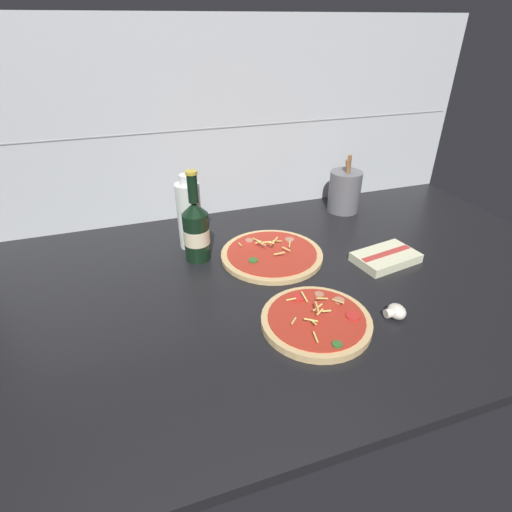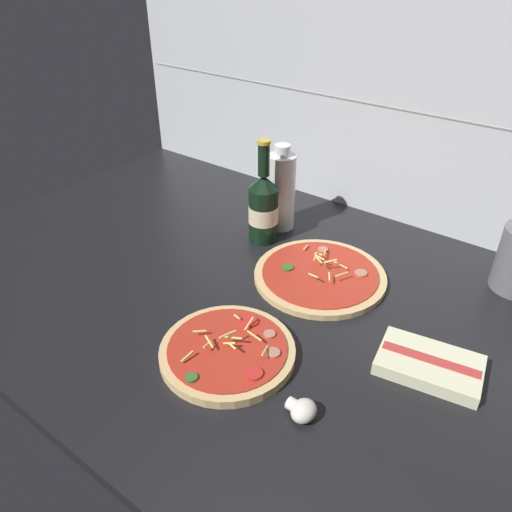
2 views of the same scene
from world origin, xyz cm
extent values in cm
cube|color=black|center=(0.00, 0.00, 1.25)|extent=(160.00, 90.00, 2.50)
cube|color=silver|center=(0.00, 45.50, 30.00)|extent=(160.00, 1.00, 60.00)
cube|color=gray|center=(0.00, 44.95, 30.00)|extent=(156.80, 0.16, 0.30)
cylinder|color=tan|center=(0.13, -17.27, 3.33)|extent=(23.30, 23.30, 1.65)
cylinder|color=#B22D1E|center=(0.13, -17.27, 4.30)|extent=(20.50, 20.50, 0.30)
cylinder|color=#B7755B|center=(7.14, -13.90, 4.65)|extent=(2.42, 2.42, 0.40)
cylinder|color=#B7755B|center=(3.99, -10.50, 4.65)|extent=(2.11, 2.11, 0.40)
cylinder|color=red|center=(7.32, -19.56, 4.65)|extent=(3.02, 3.02, 0.40)
cylinder|color=red|center=(-0.79, -9.90, 4.65)|extent=(2.96, 2.96, 0.40)
cylinder|color=#336628|center=(0.09, -26.15, 4.65)|extent=(2.03, 2.03, 0.40)
cylinder|color=#EADB6B|center=(-5.56, -18.05, 5.57)|extent=(1.88, 1.95, 0.50)
cylinder|color=#EADB6B|center=(-0.33, -11.17, 5.42)|extent=(0.62, 2.89, 1.29)
cylinder|color=#EADB6B|center=(6.23, -14.96, 5.43)|extent=(1.44, 3.18, 1.25)
cylinder|color=#EADB6B|center=(-2.29, -19.17, 5.77)|extent=(2.80, 1.47, 0.83)
cylinder|color=#EADB6B|center=(-3.31, -23.56, 5.25)|extent=(0.61, 2.63, 0.84)
cylinder|color=#EADB6B|center=(-2.12, -19.87, 5.79)|extent=(0.56, 2.21, 0.74)
cylinder|color=#EADB6B|center=(3.02, -13.63, 5.99)|extent=(2.94, 0.66, 1.27)
cylinder|color=#EADB6B|center=(0.59, -16.36, 6.20)|extent=(2.90, 1.76, 0.36)
cylinder|color=#EADB6B|center=(1.83, -18.00, 6.15)|extent=(1.87, 0.83, 0.47)
cylinder|color=#EADB6B|center=(0.61, -17.40, 5.73)|extent=(2.06, 1.31, 0.68)
cylinder|color=#EADB6B|center=(-0.38, -17.06, 7.16)|extent=(1.31, 3.31, 0.54)
cylinder|color=#EADB6B|center=(-3.01, -10.82, 5.23)|extent=(2.16, 1.22, 1.00)
cylinder|color=tan|center=(1.01, 11.87, 3.14)|extent=(27.56, 27.56, 1.28)
cylinder|color=#B22D1E|center=(1.01, 11.87, 3.93)|extent=(24.25, 24.25, 0.30)
cylinder|color=#B7755B|center=(-2.88, 19.64, 4.28)|extent=(2.28, 2.28, 0.40)
cylinder|color=#336628|center=(-5.26, 8.98, 4.28)|extent=(2.45, 2.45, 0.40)
cylinder|color=#B7755B|center=(8.10, 16.41, 4.28)|extent=(2.61, 2.61, 0.40)
cylinder|color=#EADB6B|center=(4.31, 9.73, 5.54)|extent=(1.69, 2.42, 0.54)
cylinder|color=#EADB6B|center=(-1.29, 17.66, 5.15)|extent=(1.47, 3.02, 0.63)
cylinder|color=#EADB6B|center=(6.00, 11.58, 5.75)|extent=(1.65, 2.82, 0.47)
cylinder|color=#EADB6B|center=(-1.62, 15.46, 5.67)|extent=(1.88, 0.48, 0.67)
cylinder|color=#EADB6B|center=(1.61, 7.98, 5.65)|extent=(2.92, 1.50, 1.17)
cylinder|color=#EADB6B|center=(2.15, 13.22, 6.48)|extent=(2.88, 2.11, 1.40)
cylinder|color=#EADB6B|center=(3.88, 15.28, 5.17)|extent=(3.06, 0.87, 1.20)
cylinder|color=#EADB6B|center=(-6.17, 17.65, 4.64)|extent=(0.62, 1.96, 0.39)
cylinder|color=#EADB6B|center=(-1.37, 13.63, 6.22)|extent=(1.49, 3.31, 0.56)
cylinder|color=#EADB6B|center=(0.67, 11.70, 7.01)|extent=(1.88, 0.82, 0.82)
cylinder|color=#EADB6B|center=(0.20, 13.26, 6.56)|extent=(2.43, 0.80, 0.43)
cylinder|color=black|center=(-17.98, 17.71, 9.03)|extent=(6.77, 6.77, 13.06)
cone|color=black|center=(-17.98, 17.71, 17.18)|extent=(6.77, 6.77, 3.25)
cylinder|color=black|center=(-17.98, 17.71, 22.42)|extent=(2.57, 2.57, 7.22)
cylinder|color=gold|center=(-17.98, 17.71, 26.43)|extent=(2.96, 2.96, 0.80)
cylinder|color=beige|center=(-17.98, 17.71, 9.29)|extent=(6.84, 6.84, 4.18)
cylinder|color=silver|center=(-18.27, 25.29, 11.71)|extent=(6.63, 6.63, 18.42)
cylinder|color=white|center=(-18.27, 25.29, 22.18)|extent=(3.65, 3.65, 2.51)
cylinder|color=white|center=(15.69, -20.63, 4.04)|extent=(1.98, 1.98, 1.98)
ellipsoid|color=silver|center=(17.45, -20.63, 4.04)|extent=(3.74, 4.40, 3.08)
cylinder|color=slate|center=(34.62, 33.22, 9.21)|extent=(10.38, 10.38, 13.42)
cylinder|color=olive|center=(34.97, 32.96, 14.43)|extent=(3.03, 3.49, 13.14)
cylinder|color=olive|center=(34.74, 32.35, 14.11)|extent=(3.51, 1.68, 12.50)
cylinder|color=olive|center=(35.03, 32.81, 14.82)|extent=(2.90, 2.93, 13.95)
cube|color=beige|center=(28.86, 0.33, 3.70)|extent=(18.04, 13.04, 2.40)
cube|color=#B73833|center=(28.86, 0.33, 4.98)|extent=(15.78, 4.50, 0.16)
camera|label=1|loc=(-32.90, -75.05, 57.97)|focal=28.00mm
camera|label=2|loc=(41.36, -64.39, 63.61)|focal=35.00mm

